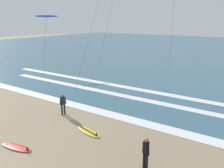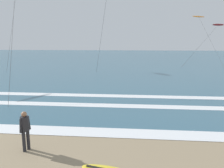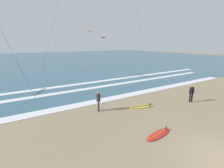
{
  "view_description": "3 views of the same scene",
  "coord_description": "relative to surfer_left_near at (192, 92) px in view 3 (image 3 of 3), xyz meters",
  "views": [
    {
      "loc": [
        10.3,
        -3.54,
        6.89
      ],
      "look_at": [
        1.57,
        9.01,
        2.81
      ],
      "focal_mm": 39.15,
      "sensor_mm": 36.0,
      "label": 1
    },
    {
      "loc": [
        1.72,
        0.54,
        4.26
      ],
      "look_at": [
        0.62,
        12.65,
        1.89
      ],
      "focal_mm": 35.79,
      "sensor_mm": 36.0,
      "label": 2
    },
    {
      "loc": [
        -7.67,
        -2.41,
        5.27
      ],
      "look_at": [
        0.7,
        11.33,
        1.16
      ],
      "focal_mm": 25.78,
      "sensor_mm": 36.0,
      "label": 3
    }
  ],
  "objects": [
    {
      "name": "surfboard_foreground_flat",
      "position": [
        -6.72,
        -2.36,
        -0.91
      ],
      "size": [
        2.17,
        0.92,
        0.25
      ],
      "color": "red",
      "rests_on": "ground"
    },
    {
      "name": "surfer_left_near",
      "position": [
        0.0,
        0.0,
        0.0
      ],
      "size": [
        0.5,
        0.32,
        1.6
      ],
      "color": "black",
      "rests_on": "ground"
    },
    {
      "name": "surfer_mid_group",
      "position": [
        -8.15,
        2.61,
        0.0
      ],
      "size": [
        0.32,
        0.5,
        1.6
      ],
      "color": "#232328",
      "rests_on": "ground"
    },
    {
      "name": "kite_orange_high_right",
      "position": [
        8.94,
        42.26,
        7.93
      ],
      "size": [
        3.19,
        12.67,
        9.17
      ],
      "color": "orange",
      "rests_on": "ground"
    },
    {
      "name": "kite_red_far_right",
      "position": [
        11.01,
        37.15,
        6.0
      ],
      "size": [
        8.83,
        7.18,
        7.22
      ],
      "color": "red",
      "rests_on": "ground"
    },
    {
      "name": "surfboard_near_water",
      "position": [
        -4.68,
        1.39,
        -0.91
      ],
      "size": [
        2.18,
        1.08,
        0.25
      ],
      "color": "yellow",
      "rests_on": "ground"
    },
    {
      "name": "wave_foam_mid_break",
      "position": [
        -3.88,
        9.02,
        -0.94
      ],
      "size": [
        36.68,
        0.87,
        0.01
      ],
      "primitive_type": "cube",
      "color": "white",
      "rests_on": "ocean_surface"
    },
    {
      "name": "wave_foam_shoreline",
      "position": [
        -7.53,
        4.6,
        -0.94
      ],
      "size": [
        41.31,
        1.1,
        0.01
      ],
      "primitive_type": "cube",
      "color": "white",
      "rests_on": "ocean_surface"
    },
    {
      "name": "wave_foam_outer_break",
      "position": [
        -3.93,
        11.67,
        -0.94
      ],
      "size": [
        42.89,
        0.91,
        0.01
      ],
      "primitive_type": "cube",
      "color": "white",
      "rests_on": "ocean_surface"
    },
    {
      "name": "ocean_surface",
      "position": [
        -5.78,
        49.2,
        -0.95
      ],
      "size": [
        140.0,
        90.0,
        0.01
      ],
      "primitive_type": "cube",
      "color": "#386075",
      "rests_on": "ground"
    }
  ]
}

